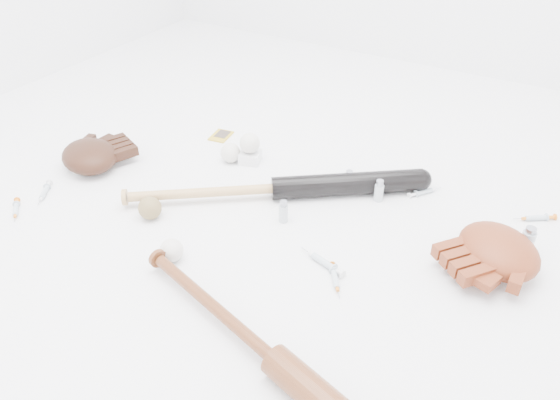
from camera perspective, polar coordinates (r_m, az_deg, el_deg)
The scene contains 21 objects.
bat_dark at distance 1.73m, azimuth -0.50°, elevation 1.23°, with size 1.01×0.07×0.07m, color black, non-canonical shape.
bat_wood at distance 1.23m, azimuth -0.36°, elevation -16.52°, with size 1.00×0.07×0.07m, color brown, non-canonical shape.
glove_dark at distance 2.00m, azimuth -19.30°, elevation 4.40°, with size 0.26×0.26×0.09m, color black, non-canonical shape.
glove_tan at distance 1.58m, azimuth 21.87°, elevation -4.89°, with size 0.28×0.28×0.10m, color maroon, non-canonical shape.
trading_card at distance 2.12m, azimuth -6.19°, elevation 6.68°, with size 0.07×0.09×0.01m, color gold.
pedestal at distance 1.94m, azimuth -3.13°, elevation 4.52°, with size 0.07×0.07×0.04m, color white.
baseball_on_pedestal at distance 1.91m, azimuth -3.18°, elevation 5.95°, with size 0.07×0.07×0.07m, color silver.
baseball_left at distance 1.98m, azimuth -20.32°, elevation 3.43°, with size 0.06×0.06×0.06m, color silver.
baseball_upper at distance 1.94m, azimuth -5.19°, elevation 4.94°, with size 0.07×0.07×0.07m, color silver.
baseball_mid at distance 1.53m, azimuth -11.27°, elevation -5.19°, with size 0.07×0.07×0.07m, color silver.
baseball_aged at distance 1.69m, azimuth -13.44°, elevation -0.82°, with size 0.07×0.07×0.07m, color olive.
syringe_0 at distance 1.88m, azimuth -25.88°, elevation -0.91°, with size 0.14×0.02×0.02m, color #ADBCC6, non-canonical shape.
syringe_1 at distance 1.50m, azimuth 4.54°, elevation -6.46°, with size 0.17×0.03×0.02m, color #ADBCC6, non-canonical shape.
syringe_2 at distance 1.83m, azimuth 14.80°, elevation 0.82°, with size 0.14×0.02×0.02m, color #ADBCC6, non-canonical shape.
syringe_3 at distance 1.45m, azimuth 5.80°, elevation -8.24°, with size 0.14×0.02×0.02m, color #ADBCC6, non-canonical shape.
syringe_4 at distance 1.83m, azimuth 25.18°, elevation -1.70°, with size 0.14×0.03×0.02m, color #ADBCC6, non-canonical shape.
syringe_5 at distance 1.92m, azimuth -23.41°, elevation 0.73°, with size 0.14×0.03×0.02m, color #ADBCC6, non-canonical shape.
vial_0 at distance 1.79m, azimuth 7.19°, elevation 2.03°, with size 0.03×0.03×0.07m, color #ADB7BE.
vial_1 at distance 1.75m, azimuth 10.31°, elevation 0.98°, with size 0.03×0.03×0.07m, color #ADB7BE.
vial_2 at distance 1.63m, azimuth 0.35°, elevation -1.19°, with size 0.03×0.03×0.07m, color #ADB7BE.
vial_3 at distance 1.66m, azimuth 24.44°, elevation -3.89°, with size 0.04×0.04×0.09m, color #ADB7BE.
Camera 1 is at (0.70, -1.11, 1.00)m, focal length 35.00 mm.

